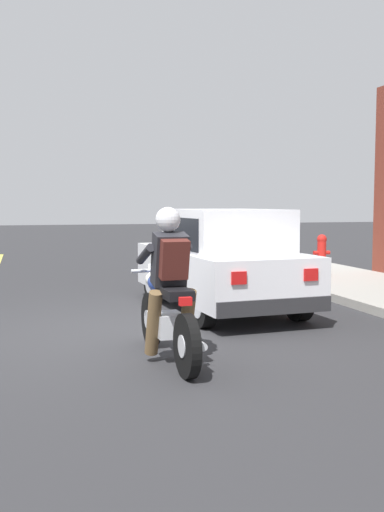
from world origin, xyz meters
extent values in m
plane|color=#2B2B2D|center=(0.00, 0.00, 0.00)|extent=(80.00, 80.00, 0.00)
cube|color=#9E9B93|center=(5.17, 3.00, 0.07)|extent=(2.60, 22.00, 0.14)
cylinder|color=black|center=(0.30, -0.64, 0.31)|extent=(0.12, 0.62, 0.62)
cylinder|color=silver|center=(0.30, -0.64, 0.31)|extent=(0.13, 0.22, 0.22)
cylinder|color=black|center=(0.35, -2.04, 0.31)|extent=(0.12, 0.62, 0.62)
cylinder|color=silver|center=(0.35, -2.04, 0.31)|extent=(0.13, 0.22, 0.22)
cube|color=silver|center=(0.33, -1.39, 0.39)|extent=(0.29, 0.41, 0.24)
ellipsoid|color=#1E3899|center=(0.32, -1.14, 0.80)|extent=(0.32, 0.53, 0.24)
cube|color=black|center=(0.34, -1.62, 0.76)|extent=(0.28, 0.57, 0.10)
cylinder|color=silver|center=(0.31, -0.74, 0.62)|extent=(0.08, 0.33, 0.68)
cylinder|color=silver|center=(0.31, -0.86, 0.91)|extent=(0.56, 0.06, 0.04)
sphere|color=silver|center=(0.31, -0.69, 0.79)|extent=(0.16, 0.16, 0.16)
cylinder|color=silver|center=(0.51, -1.78, 0.29)|extent=(0.10, 0.55, 0.08)
cube|color=red|center=(0.35, -1.99, 0.73)|extent=(0.12, 0.06, 0.08)
cylinder|color=brown|center=(0.15, -1.47, 0.43)|extent=(0.15, 0.35, 0.71)
cylinder|color=brown|center=(0.51, -1.45, 0.43)|extent=(0.15, 0.35, 0.71)
cube|color=#232328|center=(0.33, -1.44, 1.08)|extent=(0.35, 0.34, 0.57)
cylinder|color=#232328|center=(0.12, -1.21, 1.12)|extent=(0.11, 0.52, 0.26)
cylinder|color=#232328|center=(0.52, -1.19, 1.12)|extent=(0.11, 0.52, 0.26)
sphere|color=silver|center=(0.33, -1.38, 1.49)|extent=(0.26, 0.26, 0.26)
cube|color=#4C1E19|center=(0.34, -1.60, 1.10)|extent=(0.29, 0.25, 0.42)
cylinder|color=black|center=(1.01, 2.51, 0.30)|extent=(0.22, 0.61, 0.60)
cylinder|color=silver|center=(1.01, 2.51, 0.30)|extent=(0.22, 0.34, 0.33)
cylinder|color=black|center=(2.45, 2.61, 0.30)|extent=(0.22, 0.61, 0.60)
cylinder|color=silver|center=(2.45, 2.61, 0.30)|extent=(0.22, 0.34, 0.33)
cylinder|color=black|center=(1.18, 0.12, 0.30)|extent=(0.22, 0.61, 0.60)
cylinder|color=silver|center=(1.18, 0.12, 0.30)|extent=(0.22, 0.34, 0.33)
cylinder|color=black|center=(2.61, 0.22, 0.30)|extent=(0.22, 0.61, 0.60)
cylinder|color=silver|center=(2.61, 0.22, 0.30)|extent=(0.22, 0.34, 0.33)
cube|color=silver|center=(1.81, 1.37, 0.60)|extent=(1.89, 3.81, 0.70)
cube|color=silver|center=(1.83, 1.12, 1.24)|extent=(1.57, 2.00, 0.66)
cube|color=black|center=(1.77, 1.99, 1.19)|extent=(1.35, 0.44, 0.51)
cube|color=black|center=(1.11, 1.07, 1.22)|extent=(0.14, 1.52, 0.46)
cube|color=black|center=(2.55, 1.17, 1.22)|extent=(0.14, 1.52, 0.46)
cube|color=silver|center=(1.17, 3.19, 0.72)|extent=(0.24, 0.06, 0.14)
cube|color=red|center=(1.43, -0.52, 0.74)|extent=(0.20, 0.05, 0.16)
cube|color=silver|center=(2.19, 3.26, 0.72)|extent=(0.24, 0.06, 0.14)
cube|color=red|center=(2.45, -0.45, 0.74)|extent=(0.20, 0.05, 0.16)
cube|color=#28282B|center=(1.68, 3.19, 0.35)|extent=(1.61, 0.23, 0.20)
cube|color=#28282B|center=(1.94, -0.46, 0.35)|extent=(1.61, 0.23, 0.20)
cylinder|color=red|center=(4.83, 3.73, 0.22)|extent=(0.24, 0.24, 0.16)
cylinder|color=red|center=(4.83, 3.73, 0.59)|extent=(0.18, 0.18, 0.58)
sphere|color=red|center=(4.83, 3.73, 0.92)|extent=(0.20, 0.20, 0.20)
cylinder|color=red|center=(4.70, 3.73, 0.64)|extent=(0.10, 0.08, 0.08)
cylinder|color=red|center=(4.96, 3.73, 0.64)|extent=(0.10, 0.08, 0.08)
camera|label=1|loc=(-1.12, -7.41, 1.66)|focal=42.00mm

